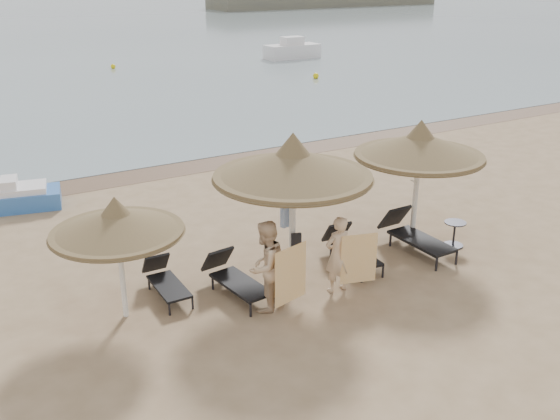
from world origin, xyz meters
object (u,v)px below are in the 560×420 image
at_px(palapa_left, 117,222).
at_px(person_right, 338,248).
at_px(palapa_center, 293,165).
at_px(palapa_right, 420,146).
at_px(lounger_far_left, 165,280).
at_px(person_left, 266,259).
at_px(lounger_near_left, 234,277).
at_px(pedal_boat, 23,196).
at_px(lounger_far_right, 413,234).
at_px(lounger_near_right, 350,248).
at_px(side_table, 454,235).

relative_size(palapa_left, person_right, 1.29).
distance_m(palapa_center, person_right, 1.93).
distance_m(palapa_right, lounger_far_left, 6.54).
distance_m(person_left, person_right, 1.63).
xyz_separation_m(palapa_left, lounger_near_left, (2.21, -0.23, -1.59)).
relative_size(palapa_left, pedal_boat, 1.18).
xyz_separation_m(palapa_right, person_right, (-3.04, -1.13, -1.45)).
height_order(palapa_right, lounger_far_right, palapa_right).
relative_size(palapa_center, lounger_near_left, 1.74).
distance_m(lounger_near_left, lounger_far_right, 4.60).
distance_m(palapa_left, lounger_near_left, 2.73).
relative_size(lounger_near_left, lounger_near_right, 1.04).
height_order(palapa_right, person_right, palapa_right).
xyz_separation_m(palapa_left, side_table, (7.81, -0.81, -1.66)).
bearing_deg(lounger_near_left, palapa_right, -5.65).
bearing_deg(palapa_right, palapa_left, 179.34).
bearing_deg(lounger_near_left, side_table, -13.32).
bearing_deg(pedal_boat, lounger_far_left, -64.02).
bearing_deg(lounger_near_right, side_table, -6.52).
distance_m(palapa_center, pedal_boat, 8.86).
height_order(lounger_far_left, person_left, person_left).
bearing_deg(lounger_far_left, person_right, -27.69).
relative_size(palapa_right, person_right, 1.59).
bearing_deg(palapa_center, person_right, -56.88).
relative_size(person_left, pedal_boat, 1.02).
xyz_separation_m(palapa_left, lounger_far_right, (6.80, -0.49, -1.54)).
relative_size(palapa_center, palapa_right, 1.07).
bearing_deg(side_table, palapa_left, 174.05).
xyz_separation_m(palapa_left, palapa_right, (7.15, -0.08, 0.46)).
xyz_separation_m(palapa_right, lounger_near_left, (-4.94, -0.15, -2.05)).
bearing_deg(pedal_boat, palapa_center, -48.52).
height_order(lounger_near_left, lounger_far_right, lounger_far_right).
distance_m(palapa_left, lounger_far_left, 1.96).
bearing_deg(person_left, lounger_near_left, -98.39).
bearing_deg(palapa_center, lounger_far_right, -2.41).
height_order(lounger_near_right, person_right, person_right).
bearing_deg(lounger_far_left, lounger_near_left, -28.49).
bearing_deg(palapa_right, palapa_center, -175.79).
bearing_deg(lounger_near_left, lounger_far_left, 143.83).
relative_size(palapa_left, palapa_center, 0.75).
height_order(palapa_right, pedal_boat, palapa_right).
bearing_deg(lounger_far_right, lounger_near_right, 171.40).
relative_size(lounger_far_right, side_table, 3.32).
bearing_deg(lounger_near_right, person_left, -157.25).
bearing_deg(lounger_far_left, palapa_center, -16.97).
height_order(side_table, person_left, person_left).
xyz_separation_m(palapa_center, lounger_near_left, (-1.33, 0.12, -2.23)).
bearing_deg(person_left, palapa_left, -49.36).
height_order(side_table, pedal_boat, pedal_boat).
height_order(palapa_center, lounger_far_left, palapa_center).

